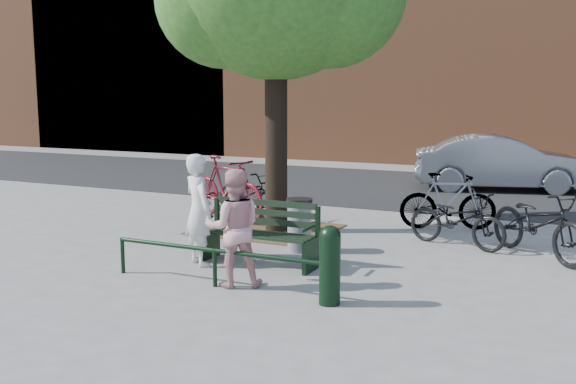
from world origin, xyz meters
The scene contains 15 objects.
ground centered at (0.00, 0.00, 0.00)m, with size 90.00×90.00×0.00m, color gray.
dirt_pit centered at (-1.00, 2.20, 0.01)m, with size 2.40×2.00×0.02m, color brown.
road centered at (0.00, 8.50, 0.01)m, with size 40.00×7.00×0.01m, color black.
park_bench centered at (0.00, 0.08, 0.48)m, with size 1.74×0.54×0.97m.
guard_railing centered at (0.00, -1.20, 0.40)m, with size 3.06×0.06×0.51m.
person_left centered at (-0.78, -0.37, 0.81)m, with size 0.59×0.39×1.63m, color silver.
person_right centered at (0.20, -1.05, 0.77)m, with size 0.74×0.58×1.53m, color #D49392.
bollard centered at (1.60, -1.22, 0.51)m, with size 0.26×0.26×0.95m.
litter_bin centered at (0.21, 0.98, 0.43)m, with size 0.41×0.41×0.85m.
bicycle_a centered at (-1.87, 3.06, 0.49)m, with size 0.64×1.85×0.97m, color black.
bicycle_b centered at (-2.14, 2.70, 0.63)m, with size 0.60×2.11×1.27m, color #530B16.
bicycle_c centered at (2.40, 2.38, 0.45)m, with size 0.60×1.71×0.90m, color black.
bicycle_d centered at (1.98, 3.69, 0.52)m, with size 0.49×1.74×1.05m, color gray.
bicycle_e centered at (3.65, 2.20, 0.53)m, with size 0.70×2.01×1.06m, color black.
parked_car centered at (2.22, 9.11, 0.71)m, with size 1.51×4.33×1.43m, color slate.
Camera 1 is at (4.29, -8.05, 2.47)m, focal length 40.00 mm.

